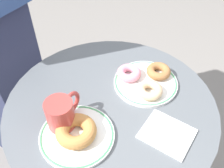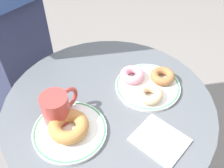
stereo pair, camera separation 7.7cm
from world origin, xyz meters
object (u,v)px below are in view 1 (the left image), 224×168
(donut_old_fashioned, at_px, (76,131))
(donut_cinnamon, at_px, (159,72))
(donut_pink_frosted, at_px, (129,73))
(paper_napkin, at_px, (167,134))
(plate_right, at_px, (145,82))
(donut_glazed, at_px, (150,90))
(plate_left, at_px, (77,135))
(cafe_table, at_px, (111,143))
(coffee_mug, at_px, (62,114))

(donut_old_fashioned, xyz_separation_m, donut_cinnamon, (0.34, 0.03, -0.00))
(donut_cinnamon, height_order, donut_pink_frosted, same)
(paper_napkin, bearing_deg, plate_right, 65.09)
(donut_cinnamon, bearing_deg, paper_napkin, -128.70)
(donut_pink_frosted, height_order, paper_napkin, donut_pink_frosted)
(donut_glazed, bearing_deg, donut_cinnamon, 26.75)
(plate_left, distance_m, donut_pink_frosted, 0.27)
(plate_right, xyz_separation_m, donut_old_fashioned, (-0.28, -0.04, 0.02))
(plate_left, relative_size, paper_napkin, 1.53)
(plate_left, distance_m, donut_cinnamon, 0.34)
(plate_right, relative_size, paper_napkin, 1.55)
(cafe_table, bearing_deg, donut_pink_frosted, 24.67)
(plate_left, xyz_separation_m, donut_cinnamon, (0.34, 0.03, 0.02))
(plate_left, bearing_deg, donut_cinnamon, 5.46)
(donut_cinnamon, distance_m, paper_napkin, 0.22)
(paper_napkin, distance_m, coffee_mug, 0.29)
(plate_left, bearing_deg, coffee_mug, 98.95)
(plate_left, xyz_separation_m, coffee_mug, (-0.01, 0.06, 0.04))
(donut_old_fashioned, distance_m, coffee_mug, 0.06)
(donut_pink_frosted, bearing_deg, donut_glazed, -89.87)
(coffee_mug, bearing_deg, donut_cinnamon, -3.97)
(donut_cinnamon, relative_size, donut_pink_frosted, 1.00)
(plate_right, distance_m, donut_old_fashioned, 0.29)
(donut_glazed, height_order, coffee_mug, coffee_mug)
(plate_left, xyz_separation_m, donut_pink_frosted, (0.26, 0.09, 0.02))
(cafe_table, distance_m, plate_right, 0.27)
(donut_cinnamon, bearing_deg, cafe_table, 178.87)
(plate_left, relative_size, donut_old_fashioned, 1.86)
(plate_right, relative_size, donut_pink_frosted, 2.60)
(plate_right, height_order, paper_napkin, plate_right)
(donut_pink_frosted, bearing_deg, paper_napkin, -104.00)
(donut_cinnamon, xyz_separation_m, coffee_mug, (-0.35, 0.02, 0.02))
(coffee_mug, bearing_deg, cafe_table, -7.65)
(donut_cinnamon, bearing_deg, donut_pink_frosted, 145.53)
(plate_left, xyz_separation_m, paper_napkin, (0.20, -0.14, -0.00))
(cafe_table, relative_size, coffee_mug, 6.47)
(donut_old_fashioned, bearing_deg, paper_napkin, -35.23)
(donut_old_fashioned, relative_size, donut_cinnamon, 1.38)
(cafe_table, relative_size, donut_old_fashioned, 6.90)
(donut_old_fashioned, height_order, donut_cinnamon, donut_old_fashioned)
(cafe_table, height_order, donut_cinnamon, donut_cinnamon)
(donut_old_fashioned, distance_m, paper_napkin, 0.25)
(plate_left, bearing_deg, cafe_table, 14.36)
(donut_glazed, bearing_deg, coffee_mug, 166.14)
(donut_glazed, height_order, paper_napkin, donut_glazed)
(plate_right, bearing_deg, plate_left, -171.96)
(donut_cinnamon, xyz_separation_m, donut_glazed, (-0.08, -0.04, 0.00))
(plate_left, height_order, donut_glazed, donut_glazed)
(plate_right, xyz_separation_m, donut_cinnamon, (0.06, -0.01, 0.02))
(coffee_mug, bearing_deg, paper_napkin, -43.80)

